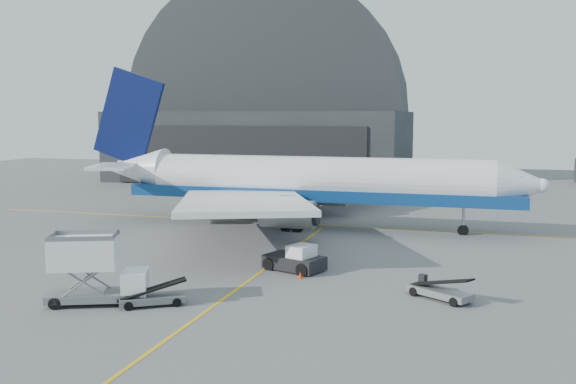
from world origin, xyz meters
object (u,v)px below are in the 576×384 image
(airliner, at_px, (300,181))
(catering_truck, at_px, (93,270))
(pushback_tug, at_px, (296,260))
(belt_loader_a, at_px, (151,298))
(belt_loader_b, at_px, (439,291))

(airliner, distance_m, catering_truck, 30.32)
(pushback_tug, bearing_deg, catering_truck, -109.12)
(belt_loader_a, bearing_deg, belt_loader_b, -11.20)
(belt_loader_b, bearing_deg, pushback_tug, -170.82)
(belt_loader_a, xyz_separation_m, belt_loader_b, (16.58, 6.43, 0.03))
(belt_loader_a, bearing_deg, airliner, 55.31)
(belt_loader_b, bearing_deg, catering_truck, -128.16)
(catering_truck, distance_m, belt_loader_b, 21.38)
(catering_truck, bearing_deg, airliner, 58.60)
(catering_truck, height_order, belt_loader_a, catering_truck)
(catering_truck, relative_size, belt_loader_b, 1.49)
(airliner, distance_m, pushback_tug, 19.21)
(catering_truck, bearing_deg, pushback_tug, 28.46)
(airliner, height_order, pushback_tug, airliner)
(airliner, height_order, belt_loader_b, airliner)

